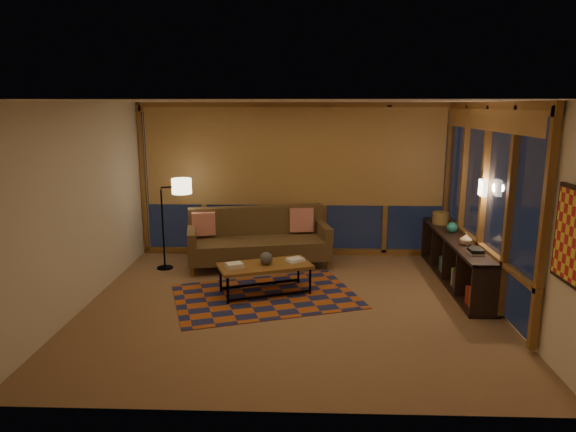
{
  "coord_description": "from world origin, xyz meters",
  "views": [
    {
      "loc": [
        0.21,
        -6.55,
        2.66
      ],
      "look_at": [
        -0.04,
        0.41,
        1.14
      ],
      "focal_mm": 32.0,
      "sensor_mm": 36.0,
      "label": 1
    }
  ],
  "objects_px": {
    "coffee_table": "(265,279)",
    "bookshelf": "(456,260)",
    "floor_lamp": "(163,225)",
    "sofa": "(259,239)"
  },
  "relations": [
    {
      "from": "coffee_table",
      "to": "bookshelf",
      "type": "xyz_separation_m",
      "value": [
        2.86,
        0.58,
        0.13
      ]
    },
    {
      "from": "coffee_table",
      "to": "floor_lamp",
      "type": "height_order",
      "value": "floor_lamp"
    },
    {
      "from": "bookshelf",
      "to": "coffee_table",
      "type": "bearing_deg",
      "value": -168.49
    },
    {
      "from": "floor_lamp",
      "to": "bookshelf",
      "type": "distance_m",
      "value": 4.66
    },
    {
      "from": "sofa",
      "to": "coffee_table",
      "type": "distance_m",
      "value": 1.31
    },
    {
      "from": "coffee_table",
      "to": "sofa",
      "type": "bearing_deg",
      "value": 78.7
    },
    {
      "from": "coffee_table",
      "to": "bookshelf",
      "type": "distance_m",
      "value": 2.92
    },
    {
      "from": "sofa",
      "to": "bookshelf",
      "type": "height_order",
      "value": "sofa"
    },
    {
      "from": "coffee_table",
      "to": "bookshelf",
      "type": "relative_size",
      "value": 0.46
    },
    {
      "from": "coffee_table",
      "to": "floor_lamp",
      "type": "bearing_deg",
      "value": 127.69
    }
  ]
}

